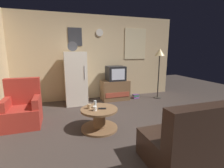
% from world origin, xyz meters
% --- Properties ---
extents(ground_plane, '(12.00, 12.00, 0.00)m').
position_xyz_m(ground_plane, '(0.00, 0.00, 0.00)').
color(ground_plane, '#3D332D').
extents(wall_with_art, '(5.20, 0.12, 2.59)m').
position_xyz_m(wall_with_art, '(0.01, 2.45, 1.30)').
color(wall_with_art, '#D1B284').
rests_on(wall_with_art, ground_plane).
extents(fridge, '(0.60, 0.62, 1.77)m').
position_xyz_m(fridge, '(-0.75, 2.00, 0.75)').
color(fridge, silver).
rests_on(fridge, ground_plane).
extents(tv_stand, '(0.84, 0.53, 0.62)m').
position_xyz_m(tv_stand, '(0.46, 2.04, 0.31)').
color(tv_stand, brown).
rests_on(tv_stand, ground_plane).
extents(crt_tv, '(0.54, 0.51, 0.44)m').
position_xyz_m(crt_tv, '(0.48, 2.04, 0.84)').
color(crt_tv, black).
rests_on(crt_tv, tv_stand).
extents(standing_lamp, '(0.32, 0.32, 1.59)m').
position_xyz_m(standing_lamp, '(1.85, 1.78, 1.36)').
color(standing_lamp, '#332D28').
rests_on(standing_lamp, ground_plane).
extents(coffee_table, '(0.72, 0.72, 0.42)m').
position_xyz_m(coffee_table, '(-0.49, 0.23, 0.21)').
color(coffee_table, brown).
rests_on(coffee_table, ground_plane).
extents(wine_glass, '(0.05, 0.05, 0.15)m').
position_xyz_m(wine_glass, '(-0.55, 0.30, 0.50)').
color(wine_glass, silver).
rests_on(wine_glass, coffee_table).
extents(mug_ceramic_white, '(0.08, 0.08, 0.09)m').
position_xyz_m(mug_ceramic_white, '(-0.60, 0.14, 0.47)').
color(mug_ceramic_white, silver).
rests_on(mug_ceramic_white, coffee_table).
extents(mug_ceramic_tan, '(0.08, 0.08, 0.09)m').
position_xyz_m(mug_ceramic_tan, '(-0.67, 0.29, 0.47)').
color(mug_ceramic_tan, tan).
rests_on(mug_ceramic_tan, coffee_table).
extents(remote_control, '(0.16, 0.08, 0.02)m').
position_xyz_m(remote_control, '(-0.44, 0.19, 0.43)').
color(remote_control, black).
rests_on(remote_control, coffee_table).
extents(armchair, '(0.68, 0.68, 0.96)m').
position_xyz_m(armchair, '(-1.95, 0.91, 0.34)').
color(armchair, '#A52D23').
rests_on(armchair, ground_plane).
extents(couch, '(1.70, 0.80, 0.92)m').
position_xyz_m(couch, '(0.71, -1.16, 0.31)').
color(couch, black).
rests_on(couch, ground_plane).
extents(book_stack, '(0.21, 0.17, 0.13)m').
position_xyz_m(book_stack, '(1.15, 1.96, 0.06)').
color(book_stack, '#7B448F').
rests_on(book_stack, ground_plane).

